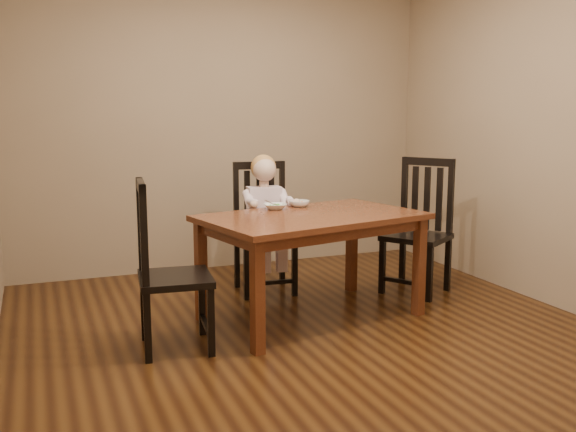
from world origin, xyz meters
name	(u,v)px	position (x,y,z in m)	size (l,w,h in m)	color
room	(309,135)	(0.00, 0.00, 1.35)	(4.01, 4.01, 2.71)	#48290F
dining_table	(312,227)	(0.14, 0.25, 0.68)	(1.70, 1.23, 0.77)	#461F10
chair_child	(263,230)	(0.06, 1.07, 0.52)	(0.51, 0.49, 1.08)	black
chair_left	(166,270)	(-0.97, 0.02, 0.52)	(0.50, 0.51, 1.09)	black
chair_right	(419,228)	(1.26, 0.57, 0.53)	(0.65, 0.65, 1.11)	black
toddler	(265,212)	(0.05, 1.02, 0.68)	(0.36, 0.45, 0.62)	silver
bowl_peas	(275,206)	(-0.03, 0.56, 0.79)	(0.17, 0.17, 0.04)	silver
bowl_veg	(299,204)	(0.19, 0.61, 0.79)	(0.16, 0.16, 0.05)	silver
fork	(272,204)	(-0.06, 0.54, 0.81)	(0.09, 0.10, 0.05)	silver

